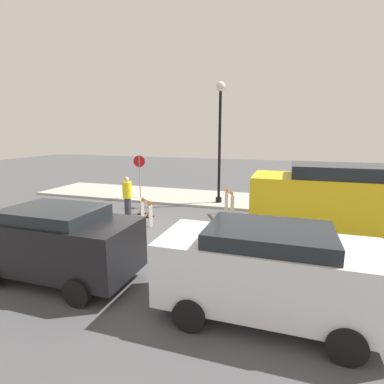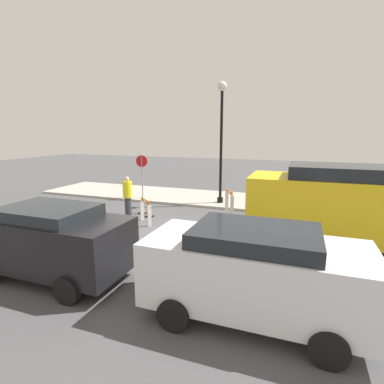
% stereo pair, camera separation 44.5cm
% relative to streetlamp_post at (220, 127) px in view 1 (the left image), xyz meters
% --- Properties ---
extents(ground_plane, '(60.00, 60.00, 0.00)m').
position_rel_streetlamp_post_xyz_m(ground_plane, '(-1.29, -5.39, -3.68)').
color(ground_plane, '#4C4C4F').
extents(sidewalk_slab, '(18.00, 3.63, 0.11)m').
position_rel_streetlamp_post_xyz_m(sidewalk_slab, '(-1.29, 0.93, -3.63)').
color(sidewalk_slab, '#ADA89E').
rests_on(sidewalk_slab, ground_plane).
extents(streetlamp_post, '(0.44, 0.44, 5.59)m').
position_rel_streetlamp_post_xyz_m(streetlamp_post, '(0.00, 0.00, 0.00)').
color(streetlamp_post, black).
rests_on(streetlamp_post, sidewalk_slab).
extents(stop_sign, '(0.59, 0.14, 2.18)m').
position_rel_streetlamp_post_xyz_m(stop_sign, '(-4.12, -0.22, -2.11)').
color(stop_sign, gray).
rests_on(stop_sign, sidewalk_slab).
extents(barricade_0, '(0.78, 0.73, 0.95)m').
position_rel_streetlamp_post_xyz_m(barricade_0, '(-1.93, -3.89, -3.16)').
color(barricade_0, white).
rests_on(barricade_0, ground_plane).
extents(barricade_1, '(0.53, 0.83, 1.11)m').
position_rel_streetlamp_post_xyz_m(barricade_1, '(0.88, -1.85, -3.08)').
color(barricade_1, white).
rests_on(barricade_1, ground_plane).
extents(traffic_cone_0, '(0.30, 0.30, 0.73)m').
position_rel_streetlamp_post_xyz_m(traffic_cone_0, '(-2.73, -2.74, -3.33)').
color(traffic_cone_0, black).
rests_on(traffic_cone_0, ground_plane).
extents(traffic_cone_1, '(0.30, 0.30, 0.51)m').
position_rel_streetlamp_post_xyz_m(traffic_cone_1, '(0.99, -4.05, -3.44)').
color(traffic_cone_1, black).
rests_on(traffic_cone_1, ground_plane).
extents(traffic_cone_2, '(0.30, 0.30, 0.48)m').
position_rel_streetlamp_post_xyz_m(traffic_cone_2, '(-2.21, -3.07, -3.45)').
color(traffic_cone_2, black).
rests_on(traffic_cone_2, ground_plane).
extents(person_worker, '(0.45, 0.45, 1.68)m').
position_rel_streetlamp_post_xyz_m(person_worker, '(-3.08, -3.29, -2.79)').
color(person_worker, '#33333D').
rests_on(person_worker, ground_plane).
extents(person_pedestrian, '(0.40, 0.40, 1.73)m').
position_rel_streetlamp_post_xyz_m(person_pedestrian, '(4.23, 1.52, -2.63)').
color(person_pedestrian, '#33333D').
rests_on(person_pedestrian, sidewalk_slab).
extents(parked_car_1, '(3.85, 1.85, 1.76)m').
position_rel_streetlamp_post_xyz_m(parked_car_1, '(-1.93, -8.52, -2.69)').
color(parked_car_1, black).
rests_on(parked_car_1, ground_plane).
extents(parked_car_2, '(4.05, 1.89, 1.78)m').
position_rel_streetlamp_post_xyz_m(parked_car_2, '(2.89, -8.52, -2.68)').
color(parked_car_2, silver).
rests_on(parked_car_2, ground_plane).
extents(work_van, '(5.19, 2.20, 2.50)m').
position_rel_streetlamp_post_xyz_m(work_van, '(4.67, -3.95, -2.32)').
color(work_van, yellow).
rests_on(work_van, ground_plane).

